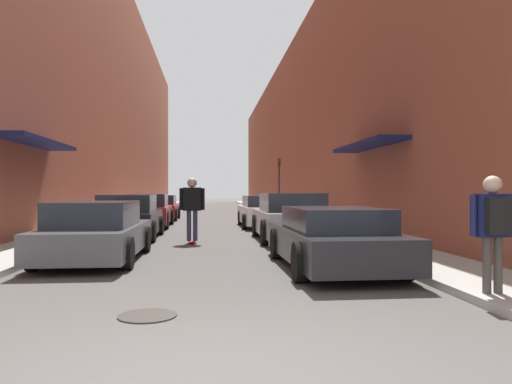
# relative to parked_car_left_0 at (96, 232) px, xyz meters

# --- Properties ---
(ground) EXTENTS (137.67, 137.67, 0.00)m
(ground) POSITION_rel_parked_car_left_0_xyz_m (2.36, 18.07, -0.61)
(ground) COLOR #4C4947
(curb_strip_left) EXTENTS (1.80, 62.58, 0.12)m
(curb_strip_left) POSITION_rel_parked_car_left_0_xyz_m (-2.05, 24.33, -0.55)
(curb_strip_left) COLOR #A3A099
(curb_strip_left) RESTS_ON ground
(curb_strip_right) EXTENTS (1.80, 62.58, 0.12)m
(curb_strip_right) POSITION_rel_parked_car_left_0_xyz_m (6.78, 24.33, -0.55)
(curb_strip_right) COLOR #A3A099
(curb_strip_right) RESTS_ON ground
(building_row_left) EXTENTS (4.90, 62.58, 15.28)m
(building_row_left) POSITION_rel_parked_car_left_0_xyz_m (-4.95, 24.33, 7.03)
(building_row_left) COLOR brown
(building_row_left) RESTS_ON ground
(building_row_right) EXTENTS (4.90, 62.58, 11.05)m
(building_row_right) POSITION_rel_parked_car_left_0_xyz_m (9.68, 24.33, 4.91)
(building_row_right) COLOR brown
(building_row_right) RESTS_ON ground
(parked_car_left_0) EXTENTS (1.92, 4.41, 1.27)m
(parked_car_left_0) POSITION_rel_parked_car_left_0_xyz_m (0.00, 0.00, 0.00)
(parked_car_left_0) COLOR #515459
(parked_car_left_0) RESTS_ON ground
(parked_car_left_1) EXTENTS (1.91, 4.11, 1.38)m
(parked_car_left_1) POSITION_rel_parked_car_left_0_xyz_m (-0.10, 4.95, 0.05)
(parked_car_left_1) COLOR black
(parked_car_left_1) RESTS_ON ground
(parked_car_left_2) EXTENTS (1.93, 4.49, 1.36)m
(parked_car_left_2) POSITION_rel_parked_car_left_0_xyz_m (-0.12, 9.99, 0.05)
(parked_car_left_2) COLOR maroon
(parked_car_left_2) RESTS_ON ground
(parked_car_left_3) EXTENTS (1.85, 4.05, 1.28)m
(parked_car_left_3) POSITION_rel_parked_car_left_0_xyz_m (-0.08, 15.07, 0.00)
(parked_car_left_3) COLOR maroon
(parked_car_left_3) RESTS_ON ground
(parked_car_right_0) EXTENTS (1.98, 4.69, 1.18)m
(parked_car_right_0) POSITION_rel_parked_car_left_0_xyz_m (4.77, -1.51, -0.03)
(parked_car_right_0) COLOR #232326
(parked_car_right_0) RESTS_ON ground
(parked_car_right_1) EXTENTS (2.06, 4.29, 1.43)m
(parked_car_right_1) POSITION_rel_parked_car_left_0_xyz_m (4.87, 3.94, 0.08)
(parked_car_right_1) COLOR #B7B7BC
(parked_car_right_1) RESTS_ON ground
(parked_car_right_2) EXTENTS (2.06, 4.46, 1.29)m
(parked_car_right_2) POSITION_rel_parked_car_left_0_xyz_m (4.72, 9.62, 0.02)
(parked_car_right_2) COLOR silver
(parked_car_right_2) RESTS_ON ground
(skateboarder) EXTENTS (0.72, 0.78, 1.87)m
(skateboarder) POSITION_rel_parked_car_left_0_xyz_m (1.92, 3.38, 0.54)
(skateboarder) COLOR #B2231E
(skateboarder) RESTS_ON ground
(manhole_cover) EXTENTS (0.70, 0.70, 0.02)m
(manhole_cover) POSITION_rel_parked_car_left_0_xyz_m (1.67, -4.89, -0.60)
(manhole_cover) COLOR #332D28
(manhole_cover) RESTS_ON ground
(traffic_light) EXTENTS (0.16, 0.22, 3.29)m
(traffic_light) POSITION_rel_parked_car_left_0_xyz_m (6.55, 18.35, 1.56)
(traffic_light) COLOR #2D2D2D
(traffic_light) RESTS_ON curb_strip_right
(pedestrian) EXTENTS (0.63, 0.35, 1.58)m
(pedestrian) POSITION_rel_parked_car_left_0_xyz_m (6.20, -4.59, 0.50)
(pedestrian) COLOR #47423D
(pedestrian) RESTS_ON curb_strip_right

